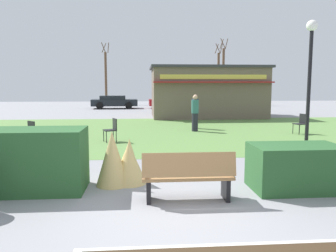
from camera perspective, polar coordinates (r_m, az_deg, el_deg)
name	(u,v)px	position (r m, az deg, el deg)	size (l,w,h in m)	color
ground_plane	(172,212)	(5.91, 0.69, -14.38)	(80.00, 80.00, 0.00)	gray
lawn_patch	(153,131)	(15.81, -2.61, -0.89)	(36.00, 12.00, 0.01)	#5B8442
park_bench	(188,176)	(6.30, 3.40, -8.44)	(1.70, 0.53, 0.95)	#9E7547
hedge_left	(33,160)	(7.37, -21.94, -5.41)	(2.09, 1.10, 1.27)	#28562B
hedge_right	(296,167)	(7.46, 20.83, -6.57)	(1.81, 1.10, 0.93)	#28562B
ornamental_grass_behind_left	(130,158)	(7.89, -6.53, -5.46)	(0.56, 0.56, 0.92)	tan
ornamental_grass_behind_right	(112,158)	(7.34, -9.41, -5.44)	(0.71, 0.71, 1.17)	tan
ornamental_grass_behind_center	(129,163)	(7.47, -6.64, -6.23)	(0.77, 0.77, 0.91)	tan
lamppost_mid	(310,69)	(12.19, 22.89, 8.86)	(0.36, 0.36, 4.25)	black
food_kiosk	(206,92)	(23.45, 6.51, 5.81)	(7.70, 5.20, 3.41)	#6B5B4C
cafe_chair_west	(301,122)	(16.01, 21.63, 0.62)	(0.56, 0.56, 0.89)	black
cafe_chair_east	(112,128)	(12.99, -9.45, -0.34)	(0.57, 0.57, 0.89)	black
cafe_chair_center	(29,132)	(12.80, -22.53, -0.88)	(0.62, 0.62, 0.89)	black
person_strolling	(195,111)	(16.80, 4.64, 2.50)	(0.34, 0.34, 1.69)	#23232D
person_standing	(195,113)	(15.77, 4.59, 2.21)	(0.34, 0.34, 1.69)	#23232D
parked_car_west_slot	(114,102)	(31.72, -9.11, 4.11)	(4.28, 2.21, 1.20)	black
parked_car_center_slot	(171,101)	(31.73, 0.50, 4.20)	(4.23, 2.11, 1.20)	maroon
parked_car_east_slot	(231,101)	(32.72, 10.56, 4.16)	(4.34, 2.33, 1.20)	navy
tree_left_bg	(106,77)	(39.66, -10.48, 8.19)	(0.91, 0.96, 6.96)	brown
tree_right_bg	(218,77)	(40.46, 8.51, 8.21)	(0.91, 0.96, 6.97)	brown
tree_center_bg	(223,75)	(38.55, 9.32, 8.49)	(0.91, 0.96, 7.27)	brown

